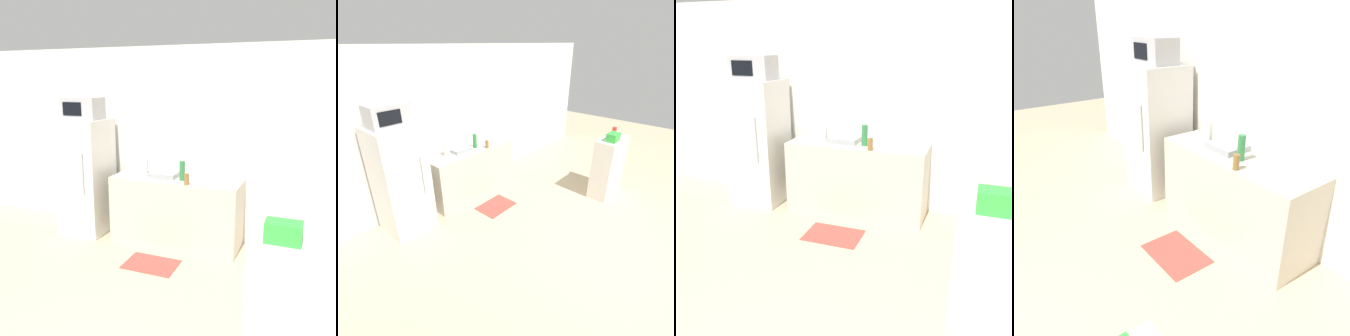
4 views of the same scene
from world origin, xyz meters
The scene contains 11 objects.
wall_back centered at (0.00, 3.32, 1.30)m, with size 8.00×0.06×2.60m, color white.
refrigerator centered at (-1.45, 2.91, 0.81)m, with size 0.64×0.66×1.63m.
microwave centered at (-1.45, 2.90, 1.78)m, with size 0.53×0.34×0.30m.
counter centered at (-0.09, 2.98, 0.45)m, with size 1.70×0.62×0.90m, color beige.
sink_basin centered at (-0.27, 3.00, 0.93)m, with size 0.37×0.32×0.06m, color #9EA3A8.
bottle_tall centered at (0.01, 2.91, 1.03)m, with size 0.07×0.07×0.25m, color #2D7F42.
bottle_short centered at (0.13, 2.72, 0.98)m, with size 0.06×0.06×0.14m, color olive.
shelf_cabinet centered at (1.57, 1.03, 0.55)m, with size 0.74×0.34×1.10m, color white.
basket centered at (1.42, 0.99, 1.17)m, with size 0.24×0.16×0.14m, color green.
paper_towel_roll centered at (-0.55, 2.98, 1.01)m, with size 0.10×0.10×0.22m, color white.
kitchen_rug centered at (-0.15, 2.27, 0.00)m, with size 0.64×0.45×0.01m, color #99473D.
Camera 1 is at (1.57, -1.46, 2.16)m, focal length 40.00 mm.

